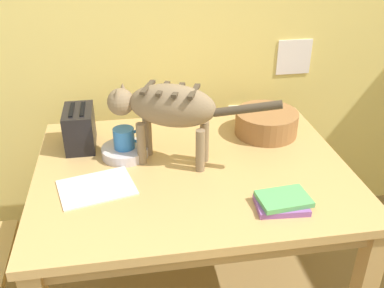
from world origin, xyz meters
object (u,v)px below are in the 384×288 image
(dining_table, at_px, (192,184))
(saucer_bowl, at_px, (125,151))
(coffee_mug, at_px, (125,138))
(magazine, at_px, (97,187))
(wicker_basket, at_px, (266,122))
(book_stack, at_px, (282,201))
(cat, at_px, (167,108))
(toaster, at_px, (80,128))

(dining_table, xyz_separation_m, saucer_bowl, (-0.26, 0.13, 0.11))
(coffee_mug, bearing_deg, dining_table, -26.52)
(magazine, height_order, wicker_basket, wicker_basket)
(book_stack, bearing_deg, saucer_bowl, 139.92)
(dining_table, relative_size, cat, 1.95)
(coffee_mug, bearing_deg, book_stack, -40.27)
(cat, height_order, toaster, cat)
(book_stack, relative_size, toaster, 0.97)
(wicker_basket, bearing_deg, dining_table, -148.64)
(saucer_bowl, relative_size, toaster, 0.96)
(dining_table, relative_size, saucer_bowl, 6.41)
(book_stack, xyz_separation_m, toaster, (-0.71, 0.56, 0.07))
(saucer_bowl, bearing_deg, magazine, -116.78)
(dining_table, height_order, saucer_bowl, saucer_bowl)
(dining_table, height_order, book_stack, book_stack)
(cat, relative_size, wicker_basket, 2.26)
(cat, distance_m, book_stack, 0.55)
(saucer_bowl, height_order, book_stack, same)
(dining_table, xyz_separation_m, book_stack, (0.26, -0.31, 0.11))
(magazine, xyz_separation_m, book_stack, (0.64, -0.22, 0.02))
(cat, distance_m, wicker_basket, 0.53)
(coffee_mug, distance_m, toaster, 0.22)
(cat, bearing_deg, magazine, 140.20)
(saucer_bowl, xyz_separation_m, wicker_basket, (0.64, 0.10, 0.04))
(coffee_mug, bearing_deg, wicker_basket, 9.06)
(saucer_bowl, height_order, wicker_basket, wicker_basket)
(saucer_bowl, bearing_deg, coffee_mug, 0.00)
(coffee_mug, height_order, toaster, toaster)
(saucer_bowl, height_order, toaster, toaster)
(coffee_mug, relative_size, magazine, 0.48)
(coffee_mug, distance_m, wicker_basket, 0.64)
(coffee_mug, xyz_separation_m, toaster, (-0.19, 0.12, 0.00))
(coffee_mug, xyz_separation_m, book_stack, (0.52, -0.44, -0.06))
(cat, bearing_deg, saucer_bowl, 90.00)
(dining_table, relative_size, toaster, 6.18)
(magazine, distance_m, wicker_basket, 0.82)
(cat, bearing_deg, book_stack, -113.88)
(cat, distance_m, toaster, 0.43)
(dining_table, height_order, wicker_basket, wicker_basket)
(book_stack, distance_m, toaster, 0.90)
(cat, height_order, magazine, cat)
(cat, bearing_deg, coffee_mug, 89.59)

